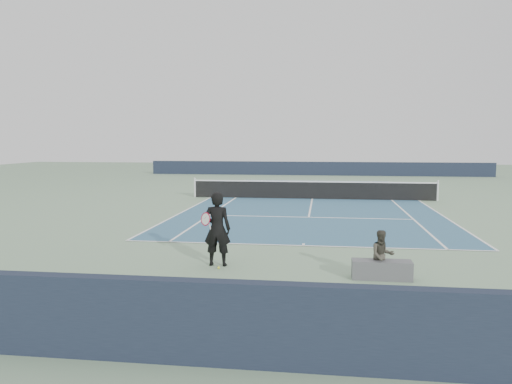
# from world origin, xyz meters

# --- Properties ---
(ground) EXTENTS (80.00, 80.00, 0.00)m
(ground) POSITION_xyz_m (0.00, 0.00, 0.00)
(ground) COLOR gray
(court_surface) EXTENTS (10.97, 23.77, 0.01)m
(court_surface) POSITION_xyz_m (0.00, 0.00, 0.01)
(court_surface) COLOR #325B77
(court_surface) RESTS_ON ground
(tennis_net) EXTENTS (12.90, 0.10, 1.07)m
(tennis_net) POSITION_xyz_m (0.00, 0.00, 0.50)
(tennis_net) COLOR silver
(tennis_net) RESTS_ON ground
(windscreen_far) EXTENTS (30.00, 0.25, 1.20)m
(windscreen_far) POSITION_xyz_m (0.00, 17.88, 0.60)
(windscreen_far) COLOR black
(windscreen_far) RESTS_ON ground
(windscreen_near) EXTENTS (30.00, 0.25, 1.20)m
(windscreen_near) POSITION_xyz_m (0.00, -19.88, 0.60)
(windscreen_near) COLOR black
(windscreen_near) RESTS_ON ground
(tennis_player) EXTENTS (0.80, 0.51, 1.86)m
(tennis_player) POSITION_xyz_m (-2.04, -14.46, 0.93)
(tennis_player) COLOR black
(tennis_player) RESTS_ON ground
(tennis_ball) EXTENTS (0.06, 0.06, 0.06)m
(tennis_ball) POSITION_xyz_m (-1.94, -14.79, 0.03)
(tennis_ball) COLOR yellow
(tennis_ball) RESTS_ON ground
(spectator_bench) EXTENTS (1.38, 0.65, 1.14)m
(spectator_bench) POSITION_xyz_m (1.90, -15.17, 0.39)
(spectator_bench) COLOR #505155
(spectator_bench) RESTS_ON ground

